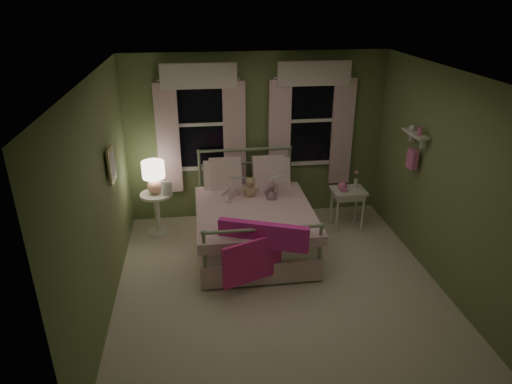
{
  "coord_description": "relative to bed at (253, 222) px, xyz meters",
  "views": [
    {
      "loc": [
        -0.92,
        -4.68,
        3.41
      ],
      "look_at": [
        -0.2,
        0.69,
        1.0
      ],
      "focal_mm": 32.0,
      "sensor_mm": 36.0,
      "label": 1
    }
  ],
  "objects": [
    {
      "name": "room_shell",
      "position": [
        0.2,
        -1.04,
        0.92
      ],
      "size": [
        4.2,
        4.2,
        4.2
      ],
      "color": "#F1E4D0",
      "rests_on": "ground"
    },
    {
      "name": "wall_shelf",
      "position": [
        2.1,
        -0.34,
        1.14
      ],
      "size": [
        0.15,
        0.5,
        0.6
      ],
      "color": "white",
      "rests_on": "room_shell"
    },
    {
      "name": "bed",
      "position": [
        0.0,
        0.0,
        0.0
      ],
      "size": [
        1.58,
        2.04,
        1.18
      ],
      "color": "white",
      "rests_on": "ground"
    },
    {
      "name": "framed_picture",
      "position": [
        -1.75,
        -0.44,
        1.12
      ],
      "size": [
        0.03,
        0.32,
        0.42
      ],
      "color": "beige",
      "rests_on": "room_shell"
    },
    {
      "name": "child_right",
      "position": [
        0.28,
        0.42,
        0.55
      ],
      "size": [
        0.37,
        0.29,
        0.74
      ],
      "primitive_type": "imported",
      "rotation": [
        0.0,
        0.0,
        3.1
      ],
      "color": "#F7D1DD",
      "rests_on": "bed"
    },
    {
      "name": "nightstand_left",
      "position": [
        -1.38,
        0.58,
        0.03
      ],
      "size": [
        0.46,
        0.46,
        0.65
      ],
      "color": "white",
      "rests_on": "ground"
    },
    {
      "name": "window_left",
      "position": [
        -0.65,
        0.99,
        1.24
      ],
      "size": [
        1.34,
        0.13,
        1.96
      ],
      "color": "black",
      "rests_on": "room_shell"
    },
    {
      "name": "window_right",
      "position": [
        1.05,
        0.99,
        1.24
      ],
      "size": [
        1.34,
        0.13,
        1.96
      ],
      "color": "black",
      "rests_on": "room_shell"
    },
    {
      "name": "pink_throw",
      "position": [
        -0.0,
        -1.03,
        0.23
      ],
      "size": [
        1.06,
        0.54,
        0.71
      ],
      "color": "#E92DA8",
      "rests_on": "bed"
    },
    {
      "name": "bud_vase",
      "position": [
        1.62,
        0.39,
        0.41
      ],
      "size": [
        0.06,
        0.06,
        0.28
      ],
      "color": "white",
      "rests_on": "nightstand_right"
    },
    {
      "name": "child_left",
      "position": [
        -0.28,
        0.42,
        0.57
      ],
      "size": [
        0.31,
        0.23,
        0.77
      ],
      "primitive_type": "imported",
      "rotation": [
        0.0,
        0.0,
        2.97
      ],
      "color": "#F7D1DD",
      "rests_on": "bed"
    },
    {
      "name": "table_lamp",
      "position": [
        -1.38,
        0.58,
        0.57
      ],
      "size": [
        0.33,
        0.33,
        0.49
      ],
      "color": "#EBA08B",
      "rests_on": "nightstand_left"
    },
    {
      "name": "pink_toy",
      "position": [
        1.4,
        0.33,
        0.32
      ],
      "size": [
        0.14,
        0.18,
        0.14
      ],
      "color": "pink",
      "rests_on": "nightstand_right"
    },
    {
      "name": "book_nightstand",
      "position": [
        -1.28,
        0.5,
        0.27
      ],
      "size": [
        0.23,
        0.27,
        0.02
      ],
      "primitive_type": "imported",
      "rotation": [
        0.0,
        0.0,
        -0.34
      ],
      "color": "beige",
      "rests_on": "nightstand_left"
    },
    {
      "name": "nightstand_right",
      "position": [
        1.5,
        0.34,
        0.17
      ],
      "size": [
        0.5,
        0.4,
        0.64
      ],
      "color": "white",
      "rests_on": "ground"
    },
    {
      "name": "book_right",
      "position": [
        0.28,
        0.17,
        0.54
      ],
      "size": [
        0.23,
        0.18,
        0.26
      ],
      "primitive_type": "imported",
      "rotation": [
        1.22,
        0.0,
        0.42
      ],
      "color": "beige",
      "rests_on": "child_right"
    },
    {
      "name": "book_left",
      "position": [
        -0.28,
        0.17,
        0.58
      ],
      "size": [
        0.23,
        0.18,
        0.26
      ],
      "primitive_type": "imported",
      "rotation": [
        1.22,
        0.0,
        -0.35
      ],
      "color": "beige",
      "rests_on": "child_left"
    },
    {
      "name": "teddy_bear",
      "position": [
        -0.0,
        0.26,
        0.41
      ],
      "size": [
        0.23,
        0.19,
        0.32
      ],
      "color": "tan",
      "rests_on": "bed"
    }
  ]
}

